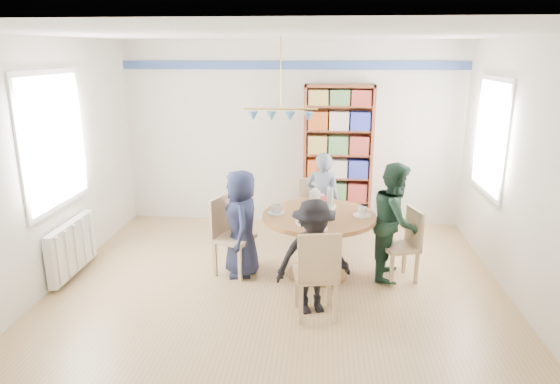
# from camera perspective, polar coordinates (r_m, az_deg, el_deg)

# --- Properties ---
(ground) EXTENTS (5.00, 5.00, 0.00)m
(ground) POSITION_cam_1_polar(r_m,az_deg,el_deg) (5.51, -0.37, -11.72)
(ground) COLOR tan
(room_shell) EXTENTS (5.00, 5.00, 5.00)m
(room_shell) POSITION_cam_1_polar(r_m,az_deg,el_deg) (5.84, -2.16, 6.97)
(room_shell) COLOR white
(room_shell) RESTS_ON ground
(radiator) EXTENTS (0.12, 1.00, 0.60)m
(radiator) POSITION_cam_1_polar(r_m,az_deg,el_deg) (6.30, -22.66, -5.86)
(radiator) COLOR silver
(radiator) RESTS_ON ground
(dining_table) EXTENTS (1.30, 1.30, 0.75)m
(dining_table) POSITION_cam_1_polar(r_m,az_deg,el_deg) (5.78, 4.44, -4.37)
(dining_table) COLOR brown
(dining_table) RESTS_ON ground
(chair_left) EXTENTS (0.52, 0.52, 0.92)m
(chair_left) POSITION_cam_1_polar(r_m,az_deg,el_deg) (5.89, -5.98, -4.54)
(chair_left) COLOR tan
(chair_left) RESTS_ON ground
(chair_right) EXTENTS (0.47, 0.47, 0.84)m
(chair_right) POSITION_cam_1_polar(r_m,az_deg,el_deg) (5.87, 14.15, -5.50)
(chair_right) COLOR tan
(chair_right) RESTS_ON ground
(chair_far) EXTENTS (0.51, 0.51, 0.90)m
(chair_far) POSITION_cam_1_polar(r_m,az_deg,el_deg) (6.75, 4.02, -1.90)
(chair_far) COLOR tan
(chair_far) RESTS_ON ground
(chair_near) EXTENTS (0.48, 0.48, 0.93)m
(chair_near) POSITION_cam_1_polar(r_m,az_deg,el_deg) (4.86, 4.27, -8.99)
(chair_near) COLOR tan
(chair_near) RESTS_ON ground
(person_left) EXTENTS (0.53, 0.69, 1.26)m
(person_left) POSITION_cam_1_polar(r_m,az_deg,el_deg) (5.78, -4.43, -3.59)
(person_left) COLOR #1A1F39
(person_left) RESTS_ON ground
(person_right) EXTENTS (0.64, 0.75, 1.36)m
(person_right) POSITION_cam_1_polar(r_m,az_deg,el_deg) (5.84, 12.99, -3.24)
(person_right) COLOR black
(person_right) RESTS_ON ground
(person_far) EXTENTS (0.53, 0.42, 1.29)m
(person_far) POSITION_cam_1_polar(r_m,az_deg,el_deg) (6.63, 4.91, -0.93)
(person_far) COLOR gray
(person_far) RESTS_ON ground
(person_near) EXTENTS (0.86, 0.66, 1.18)m
(person_near) POSITION_cam_1_polar(r_m,az_deg,el_deg) (4.97, 3.82, -7.43)
(person_near) COLOR black
(person_near) RESTS_ON ground
(bookshelf) EXTENTS (1.00, 0.30, 2.09)m
(bookshelf) POSITION_cam_1_polar(r_m,az_deg,el_deg) (7.37, 6.61, 3.84)
(bookshelf) COLOR maroon
(bookshelf) RESTS_ON ground
(tableware) EXTENTS (1.18, 1.18, 0.31)m
(tableware) POSITION_cam_1_polar(r_m,az_deg,el_deg) (5.72, 4.24, -1.82)
(tableware) COLOR white
(tableware) RESTS_ON dining_table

